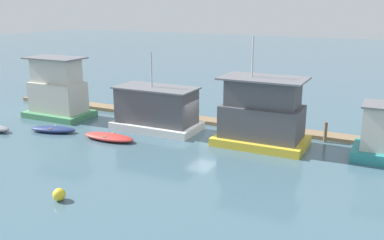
# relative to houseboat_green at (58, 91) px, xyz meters

# --- Properties ---
(ground_plane) EXTENTS (200.00, 200.00, 0.00)m
(ground_plane) POSITION_rel_houseboat_green_xyz_m (13.21, 0.60, -2.28)
(ground_plane) COLOR #426070
(dock_walkway) EXTENTS (42.40, 1.46, 0.30)m
(dock_walkway) POSITION_rel_houseboat_green_xyz_m (13.21, 4.03, -2.13)
(dock_walkway) COLOR #846B4C
(dock_walkway) RESTS_ON ground_plane
(houseboat_green) EXTENTS (5.62, 3.54, 5.23)m
(houseboat_green) POSITION_rel_houseboat_green_xyz_m (0.00, 0.00, 0.00)
(houseboat_green) COLOR #4C9360
(houseboat_green) RESTS_ON ground_plane
(houseboat_white) EXTENTS (6.77, 3.60, 6.11)m
(houseboat_white) POSITION_rel_houseboat_green_xyz_m (9.70, 0.42, -0.66)
(houseboat_white) COLOR white
(houseboat_white) RESTS_ON ground_plane
(houseboat_yellow) EXTENTS (6.31, 3.96, 7.54)m
(houseboat_yellow) POSITION_rel_houseboat_green_xyz_m (18.22, 0.45, -0.16)
(houseboat_yellow) COLOR gold
(houseboat_yellow) RESTS_ON ground_plane
(dinghy_navy) EXTENTS (3.85, 2.13, 0.47)m
(dinghy_navy) POSITION_rel_houseboat_green_xyz_m (2.89, -3.82, -2.04)
(dinghy_navy) COLOR navy
(dinghy_navy) RESTS_ON ground_plane
(dinghy_red) EXTENTS (4.13, 1.59, 0.47)m
(dinghy_red) POSITION_rel_houseboat_green_xyz_m (7.96, -3.50, -2.05)
(dinghy_red) COLOR red
(dinghy_red) RESTS_ON ground_plane
(mooring_post_near_right) EXTENTS (0.27, 0.27, 2.09)m
(mooring_post_near_right) POSITION_rel_houseboat_green_xyz_m (18.09, 3.05, -1.24)
(mooring_post_near_right) COLOR brown
(mooring_post_near_right) RESTS_ON ground_plane
(mooring_post_centre) EXTENTS (0.24, 0.24, 1.48)m
(mooring_post_centre) POSITION_rel_houseboat_green_xyz_m (22.21, 3.05, -1.54)
(mooring_post_centre) COLOR brown
(mooring_post_centre) RESTS_ON ground_plane
(buoy_yellow) EXTENTS (0.66, 0.66, 0.66)m
(buoy_yellow) POSITION_rel_houseboat_green_xyz_m (11.74, -12.66, -1.96)
(buoy_yellow) COLOR yellow
(buoy_yellow) RESTS_ON ground_plane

